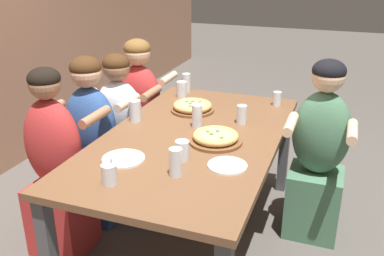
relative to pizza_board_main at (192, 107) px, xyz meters
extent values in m
plane|color=#514C47|center=(-0.41, -0.15, -0.78)|extent=(18.00, 18.00, 0.00)
cube|color=brown|center=(-0.41, -0.15, -0.05)|extent=(1.82, 1.03, 0.04)
cube|color=#4C4C51|center=(0.44, -0.60, -0.42)|extent=(0.07, 0.07, 0.71)
cube|color=#4C4C51|center=(0.44, 0.31, -0.42)|extent=(0.07, 0.07, 0.71)
cylinder|color=brown|center=(0.00, 0.00, -0.02)|extent=(0.30, 0.30, 0.02)
torus|color=tan|center=(0.00, 0.00, 0.01)|extent=(0.27, 0.27, 0.04)
cylinder|color=#E5C675|center=(0.00, 0.00, 0.00)|extent=(0.22, 0.22, 0.03)
cylinder|color=#4C7A3D|center=(0.01, 0.02, 0.02)|extent=(0.02, 0.02, 0.01)
cylinder|color=#4C7A3D|center=(0.06, -0.03, 0.02)|extent=(0.02, 0.02, 0.01)
cylinder|color=#4C7A3D|center=(0.05, 0.02, 0.02)|extent=(0.02, 0.02, 0.01)
cylinder|color=#4C7A3D|center=(0.00, -0.02, 0.02)|extent=(0.02, 0.02, 0.01)
cylinder|color=#4C7A3D|center=(-0.06, -0.04, 0.02)|extent=(0.02, 0.02, 0.01)
cylinder|color=#4C7A3D|center=(-0.05, 0.00, 0.02)|extent=(0.02, 0.02, 0.01)
cylinder|color=#4C7A3D|center=(0.04, 0.06, 0.02)|extent=(0.02, 0.02, 0.01)
cylinder|color=brown|center=(-0.46, -0.31, -0.02)|extent=(0.31, 0.31, 0.02)
torus|color=tan|center=(-0.46, -0.31, 0.01)|extent=(0.27, 0.27, 0.04)
cylinder|color=#E5C675|center=(-0.46, -0.31, 0.00)|extent=(0.22, 0.22, 0.03)
cylinder|color=#4C7A3D|center=(-0.50, -0.36, 0.02)|extent=(0.02, 0.02, 0.01)
cylinder|color=#4C7A3D|center=(-0.41, -0.31, 0.02)|extent=(0.02, 0.02, 0.01)
cylinder|color=#4C7A3D|center=(-0.44, -0.26, 0.02)|extent=(0.02, 0.02, 0.01)
cylinder|color=#4C7A3D|center=(-0.47, -0.29, 0.02)|extent=(0.02, 0.02, 0.01)
cylinder|color=white|center=(-0.73, -0.46, -0.03)|extent=(0.21, 0.21, 0.01)
cube|color=#B7B7BC|center=(-0.73, -0.46, -0.02)|extent=(0.04, 0.14, 0.01)
cylinder|color=white|center=(-0.84, 0.09, -0.03)|extent=(0.23, 0.23, 0.01)
cube|color=#B7B7BC|center=(-0.84, 0.09, -0.02)|extent=(0.15, 0.08, 0.01)
cylinder|color=silver|center=(-1.09, 0.02, 0.02)|extent=(0.08, 0.08, 0.10)
cylinder|color=#1EA8DB|center=(-1.09, 0.02, 0.01)|extent=(0.07, 0.07, 0.07)
cylinder|color=black|center=(-1.08, 0.02, 0.03)|extent=(0.00, 0.02, 0.13)
cylinder|color=silver|center=(0.42, 0.21, 0.04)|extent=(0.07, 0.07, 0.15)
cylinder|color=silver|center=(0.42, 0.21, 0.01)|extent=(0.06, 0.06, 0.09)
cylinder|color=silver|center=(-0.27, -0.13, 0.04)|extent=(0.07, 0.07, 0.15)
cylinder|color=silver|center=(-0.73, -0.21, 0.02)|extent=(0.08, 0.08, 0.11)
cylinder|color=black|center=(-0.73, -0.21, 0.01)|extent=(0.07, 0.07, 0.08)
cylinder|color=silver|center=(-0.91, -0.24, 0.04)|extent=(0.07, 0.07, 0.15)
cylinder|color=silver|center=(-0.91, -0.24, 0.03)|extent=(0.06, 0.06, 0.12)
cylinder|color=silver|center=(-0.31, 0.29, 0.04)|extent=(0.08, 0.08, 0.14)
cylinder|color=silver|center=(-0.31, 0.29, 0.03)|extent=(0.07, 0.07, 0.11)
cylinder|color=silver|center=(0.28, 0.19, 0.03)|extent=(0.08, 0.08, 0.12)
cylinder|color=black|center=(0.28, 0.19, 0.00)|extent=(0.07, 0.07, 0.07)
cylinder|color=silver|center=(-0.11, -0.38, 0.03)|extent=(0.07, 0.07, 0.12)
cylinder|color=silver|center=(0.33, -0.53, 0.02)|extent=(0.06, 0.06, 0.10)
cylinder|color=silver|center=(0.33, -0.53, 0.00)|extent=(0.05, 0.05, 0.05)
cube|color=#477556|center=(-0.06, -0.88, -0.55)|extent=(0.32, 0.34, 0.46)
ellipsoid|color=#477556|center=(-0.06, -0.88, -0.05)|extent=(0.24, 0.36, 0.55)
sphere|color=beige|center=(-0.06, -0.88, 0.32)|extent=(0.20, 0.20, 0.20)
ellipsoid|color=black|center=(-0.06, -0.88, 0.35)|extent=(0.20, 0.20, 0.14)
cylinder|color=beige|center=(-0.27, -1.05, 0.07)|extent=(0.28, 0.06, 0.06)
cylinder|color=beige|center=(-0.27, -0.71, 0.07)|extent=(0.28, 0.06, 0.06)
cube|color=#B22D2D|center=(0.34, 0.59, -0.55)|extent=(0.32, 0.34, 0.46)
ellipsoid|color=#B22D2D|center=(0.34, 0.59, -0.07)|extent=(0.24, 0.36, 0.49)
sphere|color=beige|center=(0.34, 0.59, 0.27)|extent=(0.21, 0.21, 0.21)
ellipsoid|color=brown|center=(0.34, 0.59, 0.31)|extent=(0.21, 0.21, 0.15)
cylinder|color=beige|center=(0.54, 0.76, 0.02)|extent=(0.28, 0.06, 0.06)
cylinder|color=beige|center=(0.54, 0.42, 0.02)|extent=(0.28, 0.06, 0.06)
cube|color=silver|center=(0.00, 0.59, -0.55)|extent=(0.32, 0.34, 0.46)
ellipsoid|color=silver|center=(0.00, 0.59, -0.09)|extent=(0.24, 0.36, 0.46)
sphere|color=#9E7051|center=(0.00, 0.59, 0.23)|extent=(0.20, 0.20, 0.20)
ellipsoid|color=#422814|center=(0.00, 0.59, 0.26)|extent=(0.20, 0.20, 0.14)
cylinder|color=#9E7051|center=(0.21, 0.76, -0.01)|extent=(0.28, 0.06, 0.06)
cylinder|color=#9E7051|center=(0.21, 0.42, -0.01)|extent=(0.28, 0.06, 0.06)
cube|color=#B22D2D|center=(-0.78, 0.59, -0.55)|extent=(0.32, 0.34, 0.46)
ellipsoid|color=#B22D2D|center=(-0.78, 0.59, -0.04)|extent=(0.24, 0.36, 0.56)
sphere|color=#9E7051|center=(-0.78, 0.59, 0.32)|extent=(0.18, 0.18, 0.18)
ellipsoid|color=black|center=(-0.78, 0.59, 0.36)|extent=(0.18, 0.18, 0.13)
cylinder|color=#9E7051|center=(-0.58, 0.76, 0.08)|extent=(0.28, 0.06, 0.06)
cylinder|color=#9E7051|center=(-0.58, 0.42, 0.08)|extent=(0.28, 0.06, 0.06)
cube|color=#2D5193|center=(-0.38, 0.59, -0.55)|extent=(0.32, 0.34, 0.46)
ellipsoid|color=#2D5193|center=(-0.38, 0.59, -0.06)|extent=(0.24, 0.36, 0.51)
sphere|color=beige|center=(-0.38, 0.59, 0.29)|extent=(0.20, 0.20, 0.20)
ellipsoid|color=#422814|center=(-0.38, 0.59, 0.33)|extent=(0.21, 0.21, 0.14)
cylinder|color=beige|center=(-0.18, 0.76, 0.04)|extent=(0.28, 0.06, 0.06)
cylinder|color=beige|center=(-0.18, 0.42, 0.04)|extent=(0.28, 0.06, 0.06)
camera|label=1|loc=(-2.65, -0.97, 0.99)|focal=40.00mm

